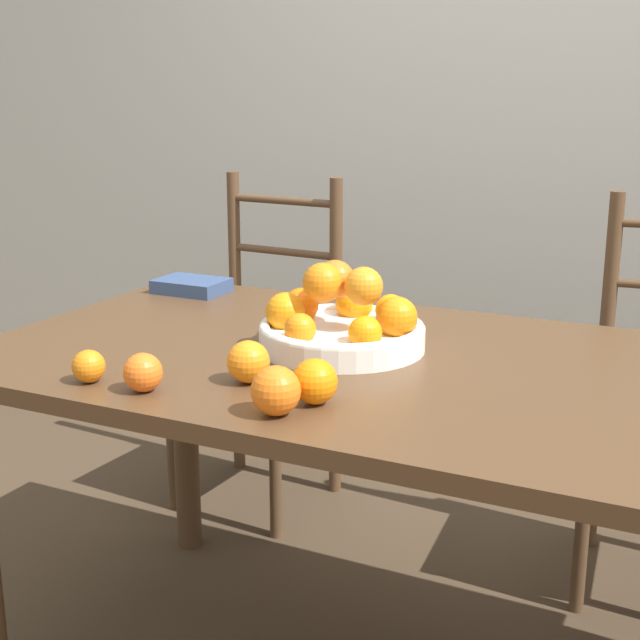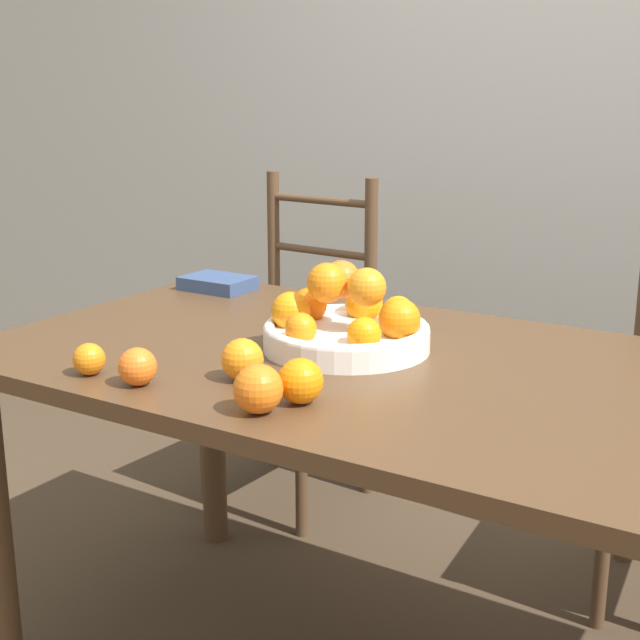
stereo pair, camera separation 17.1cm
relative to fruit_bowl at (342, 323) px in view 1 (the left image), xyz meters
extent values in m
cube|color=beige|center=(0.16, 1.46, 0.48)|extent=(8.00, 0.06, 2.60)
cube|color=#4C331E|center=(0.16, -0.03, -0.07)|extent=(1.75, 0.91, 0.03)
cylinder|color=#4C331E|center=(-0.64, 0.34, -0.45)|extent=(0.07, 0.07, 0.73)
cylinder|color=white|center=(0.00, 0.00, -0.03)|extent=(0.34, 0.34, 0.05)
torus|color=white|center=(0.00, 0.00, -0.01)|extent=(0.34, 0.34, 0.02)
sphere|color=orange|center=(0.12, 0.01, 0.03)|extent=(0.08, 0.08, 0.08)
sphere|color=orange|center=(0.07, 0.09, 0.02)|extent=(0.07, 0.07, 0.07)
sphere|color=orange|center=(-0.02, 0.11, 0.01)|extent=(0.08, 0.08, 0.08)
sphere|color=orange|center=(-0.11, 0.03, 0.02)|extent=(0.07, 0.07, 0.07)
sphere|color=orange|center=(-0.11, -0.04, 0.02)|extent=(0.08, 0.08, 0.08)
sphere|color=orange|center=(-0.04, -0.11, 0.01)|extent=(0.06, 0.06, 0.06)
sphere|color=orange|center=(0.09, -0.08, 0.01)|extent=(0.07, 0.07, 0.07)
sphere|color=orange|center=(0.05, -0.01, 0.09)|extent=(0.08, 0.08, 0.08)
sphere|color=orange|center=(-0.02, 0.02, 0.09)|extent=(0.08, 0.08, 0.08)
sphere|color=orange|center=(-0.03, -0.03, 0.09)|extent=(0.08, 0.08, 0.08)
sphere|color=orange|center=(-0.20, -0.39, -0.02)|extent=(0.07, 0.07, 0.07)
sphere|color=orange|center=(0.10, -0.32, -0.01)|extent=(0.08, 0.08, 0.08)
sphere|color=orange|center=(-0.06, -0.27, -0.01)|extent=(0.08, 0.08, 0.08)
sphere|color=orange|center=(0.06, -0.39, -0.01)|extent=(0.08, 0.08, 0.08)
sphere|color=orange|center=(-0.32, -0.40, -0.02)|extent=(0.06, 0.06, 0.06)
cylinder|color=#513823|center=(-0.81, 0.51, -0.60)|extent=(0.04, 0.04, 0.44)
cylinder|color=#513823|center=(-0.43, 0.49, -0.60)|extent=(0.04, 0.04, 0.44)
cylinder|color=#513823|center=(-0.79, 0.87, -0.31)|extent=(0.04, 0.04, 1.02)
cylinder|color=#513823|center=(-0.41, 0.85, -0.31)|extent=(0.04, 0.04, 1.02)
cube|color=#513823|center=(-0.61, 0.68, -0.36)|extent=(0.45, 0.43, 0.04)
cylinder|color=#513823|center=(-0.60, 0.86, -0.20)|extent=(0.38, 0.05, 0.02)
cylinder|color=#513823|center=(-0.60, 0.86, -0.04)|extent=(0.38, 0.05, 0.02)
cylinder|color=#513823|center=(-0.60, 0.86, 0.12)|extent=(0.38, 0.05, 0.02)
cylinder|color=#513823|center=(0.44, 0.49, -0.60)|extent=(0.04, 0.04, 0.44)
cylinder|color=#513823|center=(0.41, 0.84, -0.31)|extent=(0.04, 0.04, 1.02)
cube|color=#334770|center=(-0.57, 0.30, -0.04)|extent=(0.18, 0.13, 0.04)
camera|label=1|loc=(0.73, -1.60, 0.47)|focal=50.00mm
camera|label=2|loc=(0.88, -1.51, 0.47)|focal=50.00mm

